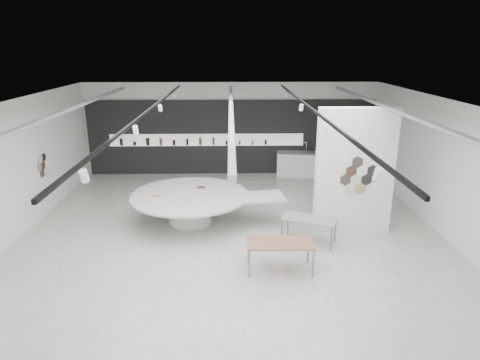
{
  "coord_description": "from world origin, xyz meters",
  "views": [
    {
      "loc": [
        -0.02,
        -10.57,
        5.2
      ],
      "look_at": [
        0.25,
        1.2,
        1.49
      ],
      "focal_mm": 32.0,
      "sensor_mm": 36.0,
      "label": 1
    }
  ],
  "objects_px": {
    "partition_column": "(355,171)",
    "kitchen_counter": "(298,164)",
    "sample_table_wood": "(280,244)",
    "sample_table_stone": "(309,220)",
    "display_island": "(193,204)"
  },
  "relations": [
    {
      "from": "partition_column",
      "to": "kitchen_counter",
      "type": "relative_size",
      "value": 1.96
    },
    {
      "from": "partition_column",
      "to": "sample_table_wood",
      "type": "relative_size",
      "value": 2.29
    },
    {
      "from": "partition_column",
      "to": "sample_table_stone",
      "type": "bearing_deg",
      "value": -148.28
    },
    {
      "from": "partition_column",
      "to": "sample_table_stone",
      "type": "relative_size",
      "value": 2.26
    },
    {
      "from": "sample_table_wood",
      "to": "sample_table_stone",
      "type": "xyz_separation_m",
      "value": [
        0.96,
        1.48,
        -0.01
      ]
    },
    {
      "from": "display_island",
      "to": "kitchen_counter",
      "type": "bearing_deg",
      "value": 42.65
    },
    {
      "from": "display_island",
      "to": "kitchen_counter",
      "type": "distance_m",
      "value": 6.27
    },
    {
      "from": "sample_table_wood",
      "to": "kitchen_counter",
      "type": "bearing_deg",
      "value": 78.29
    },
    {
      "from": "sample_table_wood",
      "to": "kitchen_counter",
      "type": "xyz_separation_m",
      "value": [
        1.63,
        7.86,
        -0.18
      ]
    },
    {
      "from": "display_island",
      "to": "partition_column",
      "type": "bearing_deg",
      "value": -16.13
    },
    {
      "from": "display_island",
      "to": "kitchen_counter",
      "type": "xyz_separation_m",
      "value": [
        3.96,
        4.85,
        -0.09
      ]
    },
    {
      "from": "sample_table_wood",
      "to": "sample_table_stone",
      "type": "height_order",
      "value": "same"
    },
    {
      "from": "sample_table_stone",
      "to": "kitchen_counter",
      "type": "bearing_deg",
      "value": 84.02
    },
    {
      "from": "sample_table_wood",
      "to": "sample_table_stone",
      "type": "bearing_deg",
      "value": 57.09
    },
    {
      "from": "partition_column",
      "to": "kitchen_counter",
      "type": "bearing_deg",
      "value": 97.49
    }
  ]
}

